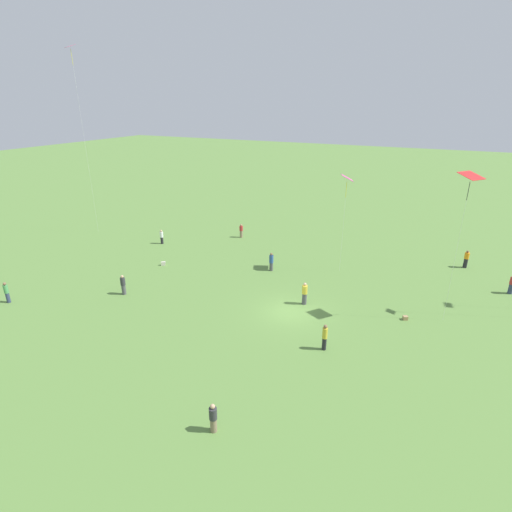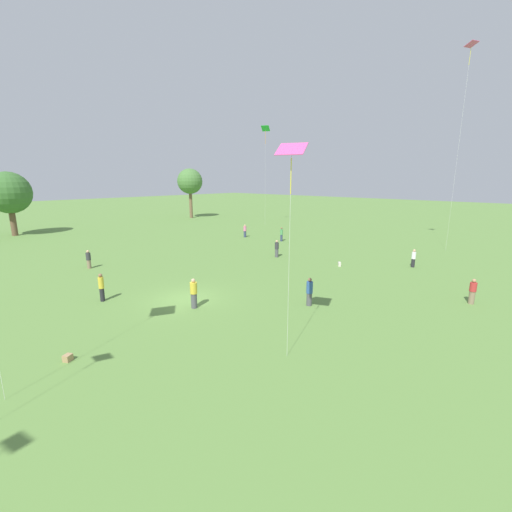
{
  "view_description": "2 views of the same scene",
  "coord_description": "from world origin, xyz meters",
  "px_view_note": "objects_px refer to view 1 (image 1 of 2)",
  "views": [
    {
      "loc": [
        -9.45,
        25.25,
        15.18
      ],
      "look_at": [
        2.21,
        1.39,
        4.7
      ],
      "focal_mm": 28.0,
      "sensor_mm": 36.0,
      "label": 1
    },
    {
      "loc": [
        -12.48,
        -17.68,
        7.7
      ],
      "look_at": [
        6.28,
        -0.51,
        1.91
      ],
      "focal_mm": 24.0,
      "sensor_mm": 36.0,
      "label": 2
    }
  ],
  "objects_px": {
    "person_6": "(271,262)",
    "picnic_bag_1": "(405,318)",
    "kite_4": "(72,58)",
    "person_4": "(512,284)",
    "person_2": "(162,237)",
    "person_0": "(7,292)",
    "kite_0": "(471,179)",
    "picnic_bag_0": "(163,263)",
    "kite_2": "(347,180)",
    "person_5": "(123,285)",
    "person_11": "(213,418)",
    "person_8": "(466,259)",
    "person_7": "(241,231)",
    "person_10": "(305,294)",
    "person_9": "(325,337)"
  },
  "relations": [
    {
      "from": "person_0",
      "to": "person_10",
      "type": "xyz_separation_m",
      "value": [
        -21.35,
        -10.13,
        0.03
      ]
    },
    {
      "from": "person_0",
      "to": "person_8",
      "type": "distance_m",
      "value": 40.62
    },
    {
      "from": "person_10",
      "to": "picnic_bag_1",
      "type": "xyz_separation_m",
      "value": [
        -7.53,
        -0.98,
        -0.77
      ]
    },
    {
      "from": "person_4",
      "to": "kite_0",
      "type": "xyz_separation_m",
      "value": [
        4.82,
        7.16,
        9.56
      ]
    },
    {
      "from": "person_4",
      "to": "kite_2",
      "type": "xyz_separation_m",
      "value": [
        14.07,
        1.61,
        7.75
      ]
    },
    {
      "from": "picnic_bag_0",
      "to": "kite_2",
      "type": "bearing_deg",
      "value": -158.55
    },
    {
      "from": "person_0",
      "to": "kite_2",
      "type": "relative_size",
      "value": 0.19
    },
    {
      "from": "person_5",
      "to": "picnic_bag_1",
      "type": "relative_size",
      "value": 3.99
    },
    {
      "from": "person_0",
      "to": "kite_2",
      "type": "xyz_separation_m",
      "value": [
        -22.15,
        -17.83,
        7.7
      ]
    },
    {
      "from": "person_6",
      "to": "picnic_bag_0",
      "type": "height_order",
      "value": "person_6"
    },
    {
      "from": "person_2",
      "to": "person_9",
      "type": "relative_size",
      "value": 0.88
    },
    {
      "from": "person_7",
      "to": "kite_0",
      "type": "distance_m",
      "value": 26.25
    },
    {
      "from": "person_6",
      "to": "kite_0",
      "type": "distance_m",
      "value": 18.06
    },
    {
      "from": "person_5",
      "to": "person_10",
      "type": "relative_size",
      "value": 0.93
    },
    {
      "from": "kite_0",
      "to": "person_4",
      "type": "bearing_deg",
      "value": 48.47
    },
    {
      "from": "person_5",
      "to": "person_11",
      "type": "height_order",
      "value": "person_5"
    },
    {
      "from": "person_6",
      "to": "person_5",
      "type": "bearing_deg",
      "value": 8.48
    },
    {
      "from": "person_7",
      "to": "person_11",
      "type": "xyz_separation_m",
      "value": [
        -12.61,
        26.58,
        0.01
      ]
    },
    {
      "from": "person_6",
      "to": "picnic_bag_1",
      "type": "distance_m",
      "value": 13.21
    },
    {
      "from": "person_4",
      "to": "picnic_bag_1",
      "type": "distance_m",
      "value": 11.12
    },
    {
      "from": "person_0",
      "to": "person_5",
      "type": "xyz_separation_m",
      "value": [
        -7.28,
        -5.16,
        -0.04
      ]
    },
    {
      "from": "kite_4",
      "to": "picnic_bag_1",
      "type": "distance_m",
      "value": 41.68
    },
    {
      "from": "person_5",
      "to": "kite_2",
      "type": "height_order",
      "value": "kite_2"
    },
    {
      "from": "person_0",
      "to": "kite_0",
      "type": "height_order",
      "value": "kite_0"
    },
    {
      "from": "person_6",
      "to": "kite_4",
      "type": "bearing_deg",
      "value": -43.23
    },
    {
      "from": "picnic_bag_1",
      "to": "person_9",
      "type": "bearing_deg",
      "value": 55.65
    },
    {
      "from": "person_5",
      "to": "kite_4",
      "type": "relative_size",
      "value": 0.08
    },
    {
      "from": "person_11",
      "to": "kite_2",
      "type": "xyz_separation_m",
      "value": [
        -0.38,
        -22.0,
        7.78
      ]
    },
    {
      "from": "person_2",
      "to": "picnic_bag_1",
      "type": "xyz_separation_m",
      "value": [
        -26.69,
        5.46,
        -0.66
      ]
    },
    {
      "from": "person_2",
      "to": "picnic_bag_0",
      "type": "xyz_separation_m",
      "value": [
        -4.09,
        4.98,
        -0.62
      ]
    },
    {
      "from": "person_2",
      "to": "person_6",
      "type": "distance_m",
      "value": 14.19
    },
    {
      "from": "person_10",
      "to": "person_11",
      "type": "bearing_deg",
      "value": 27.64
    },
    {
      "from": "person_11",
      "to": "person_8",
      "type": "bearing_deg",
      "value": 153.05
    },
    {
      "from": "person_6",
      "to": "person_11",
      "type": "height_order",
      "value": "person_6"
    },
    {
      "from": "picnic_bag_0",
      "to": "picnic_bag_1",
      "type": "relative_size",
      "value": 1.07
    },
    {
      "from": "person_7",
      "to": "person_8",
      "type": "bearing_deg",
      "value": -94.64
    },
    {
      "from": "person_6",
      "to": "person_7",
      "type": "distance_m",
      "value": 10.24
    },
    {
      "from": "person_5",
      "to": "person_10",
      "type": "distance_m",
      "value": 14.92
    },
    {
      "from": "person_6",
      "to": "picnic_bag_1",
      "type": "relative_size",
      "value": 4.1
    },
    {
      "from": "picnic_bag_0",
      "to": "person_7",
      "type": "bearing_deg",
      "value": -104.92
    },
    {
      "from": "person_4",
      "to": "person_10",
      "type": "height_order",
      "value": "person_10"
    },
    {
      "from": "person_7",
      "to": "picnic_bag_0",
      "type": "relative_size",
      "value": 3.5
    },
    {
      "from": "person_0",
      "to": "person_9",
      "type": "relative_size",
      "value": 0.96
    },
    {
      "from": "person_6",
      "to": "person_8",
      "type": "distance_m",
      "value": 18.76
    },
    {
      "from": "person_10",
      "to": "kite_2",
      "type": "distance_m",
      "value": 10.89
    },
    {
      "from": "picnic_bag_1",
      "to": "kite_4",
      "type": "bearing_deg",
      "value": -8.73
    },
    {
      "from": "kite_0",
      "to": "kite_2",
      "type": "xyz_separation_m",
      "value": [
        9.24,
        -5.55,
        -1.8
      ]
    },
    {
      "from": "person_11",
      "to": "kite_4",
      "type": "xyz_separation_m",
      "value": [
        29.55,
        -20.91,
        18.38
      ]
    },
    {
      "from": "person_9",
      "to": "picnic_bag_0",
      "type": "distance_m",
      "value": 19.53
    },
    {
      "from": "person_2",
      "to": "picnic_bag_1",
      "type": "distance_m",
      "value": 27.25
    }
  ]
}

